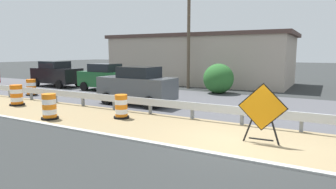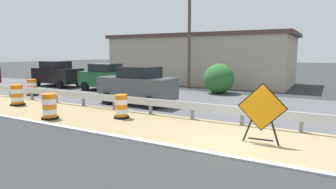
{
  "view_description": "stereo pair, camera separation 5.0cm",
  "coord_description": "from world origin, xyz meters",
  "px_view_note": "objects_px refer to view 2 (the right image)",
  "views": [
    {
      "loc": [
        -8.49,
        -2.21,
        2.74
      ],
      "look_at": [
        1.81,
        3.52,
        1.03
      ],
      "focal_mm": 31.07,
      "sensor_mm": 36.0,
      "label": 1
    },
    {
      "loc": [
        -8.46,
        -2.25,
        2.74
      ],
      "look_at": [
        1.81,
        3.52,
        1.03
      ],
      "focal_mm": 31.07,
      "sensor_mm": 36.0,
      "label": 2
    }
  ],
  "objects_px": {
    "warning_sign_diamond": "(262,110)",
    "utility_pole_near": "(189,26)",
    "traffic_barrel_nearest": "(121,108)",
    "car_trailing_near_lane": "(107,77)",
    "traffic_barrel_mid": "(17,96)",
    "traffic_barrel_far": "(32,88)",
    "traffic_barrel_close": "(50,108)",
    "car_distant_a": "(57,74)",
    "car_distant_b": "(138,86)"
  },
  "relations": [
    {
      "from": "car_distant_a",
      "to": "car_distant_b",
      "type": "relative_size",
      "value": 1.03
    },
    {
      "from": "warning_sign_diamond",
      "to": "utility_pole_near",
      "type": "distance_m",
      "value": 14.2
    },
    {
      "from": "warning_sign_diamond",
      "to": "utility_pole_near",
      "type": "height_order",
      "value": "utility_pole_near"
    },
    {
      "from": "traffic_barrel_nearest",
      "to": "traffic_barrel_close",
      "type": "height_order",
      "value": "traffic_barrel_close"
    },
    {
      "from": "traffic_barrel_mid",
      "to": "car_distant_b",
      "type": "distance_m",
      "value": 6.29
    },
    {
      "from": "traffic_barrel_far",
      "to": "utility_pole_near",
      "type": "relative_size",
      "value": 0.11
    },
    {
      "from": "traffic_barrel_mid",
      "to": "car_distant_a",
      "type": "distance_m",
      "value": 8.62
    },
    {
      "from": "traffic_barrel_close",
      "to": "utility_pole_near",
      "type": "relative_size",
      "value": 0.12
    },
    {
      "from": "warning_sign_diamond",
      "to": "utility_pole_near",
      "type": "xyz_separation_m",
      "value": [
        11.33,
        7.76,
        3.64
      ]
    },
    {
      "from": "traffic_barrel_close",
      "to": "car_distant_a",
      "type": "bearing_deg",
      "value": 48.54
    },
    {
      "from": "traffic_barrel_nearest",
      "to": "car_distant_b",
      "type": "relative_size",
      "value": 0.24
    },
    {
      "from": "warning_sign_diamond",
      "to": "car_distant_b",
      "type": "xyz_separation_m",
      "value": [
        3.7,
        7.16,
        -0.03
      ]
    },
    {
      "from": "car_trailing_near_lane",
      "to": "car_distant_a",
      "type": "xyz_separation_m",
      "value": [
        0.1,
        5.34,
        0.05
      ]
    },
    {
      "from": "car_distant_a",
      "to": "traffic_barrel_far",
      "type": "bearing_deg",
      "value": -56.87
    },
    {
      "from": "warning_sign_diamond",
      "to": "car_distant_b",
      "type": "distance_m",
      "value": 8.06
    },
    {
      "from": "car_trailing_near_lane",
      "to": "car_distant_b",
      "type": "distance_m",
      "value": 6.21
    },
    {
      "from": "traffic_barrel_mid",
      "to": "car_distant_a",
      "type": "height_order",
      "value": "car_distant_a"
    },
    {
      "from": "warning_sign_diamond",
      "to": "traffic_barrel_nearest",
      "type": "height_order",
      "value": "warning_sign_diamond"
    },
    {
      "from": "traffic_barrel_close",
      "to": "car_trailing_near_lane",
      "type": "distance_m",
      "value": 9.03
    },
    {
      "from": "warning_sign_diamond",
      "to": "traffic_barrel_nearest",
      "type": "bearing_deg",
      "value": -100.56
    },
    {
      "from": "car_trailing_near_lane",
      "to": "traffic_barrel_close",
      "type": "bearing_deg",
      "value": -62.63
    },
    {
      "from": "car_distant_b",
      "to": "traffic_barrel_mid",
      "type": "bearing_deg",
      "value": 32.61
    },
    {
      "from": "traffic_barrel_close",
      "to": "traffic_barrel_far",
      "type": "bearing_deg",
      "value": 59.1
    },
    {
      "from": "warning_sign_diamond",
      "to": "car_distant_a",
      "type": "xyz_separation_m",
      "value": [
        7.3,
        17.63,
        -0.0
      ]
    },
    {
      "from": "warning_sign_diamond",
      "to": "traffic_barrel_mid",
      "type": "height_order",
      "value": "warning_sign_diamond"
    },
    {
      "from": "traffic_barrel_nearest",
      "to": "utility_pole_near",
      "type": "bearing_deg",
      "value": 10.17
    },
    {
      "from": "car_distant_b",
      "to": "traffic_barrel_far",
      "type": "bearing_deg",
      "value": 5.21
    },
    {
      "from": "traffic_barrel_far",
      "to": "utility_pole_near",
      "type": "height_order",
      "value": "utility_pole_near"
    },
    {
      "from": "utility_pole_near",
      "to": "traffic_barrel_nearest",
      "type": "bearing_deg",
      "value": -169.83
    },
    {
      "from": "car_distant_b",
      "to": "traffic_barrel_nearest",
      "type": "bearing_deg",
      "value": 114.13
    },
    {
      "from": "warning_sign_diamond",
      "to": "car_trailing_near_lane",
      "type": "relative_size",
      "value": 0.44
    },
    {
      "from": "traffic_barrel_far",
      "to": "utility_pole_near",
      "type": "bearing_deg",
      "value": -41.48
    },
    {
      "from": "traffic_barrel_nearest",
      "to": "car_distant_b",
      "type": "xyz_separation_m",
      "value": [
        3.04,
        1.31,
        0.55
      ]
    },
    {
      "from": "car_trailing_near_lane",
      "to": "car_distant_b",
      "type": "bearing_deg",
      "value": -32.84
    },
    {
      "from": "traffic_barrel_mid",
      "to": "car_distant_a",
      "type": "xyz_separation_m",
      "value": [
        6.9,
        5.14,
        0.54
      ]
    },
    {
      "from": "traffic_barrel_close",
      "to": "car_distant_b",
      "type": "distance_m",
      "value": 4.79
    },
    {
      "from": "car_distant_a",
      "to": "traffic_barrel_nearest",
      "type": "bearing_deg",
      "value": -27.9
    },
    {
      "from": "traffic_barrel_close",
      "to": "car_trailing_near_lane",
      "type": "xyz_separation_m",
      "value": [
        8.11,
        3.95,
        0.49
      ]
    },
    {
      "from": "traffic_barrel_close",
      "to": "car_distant_b",
      "type": "xyz_separation_m",
      "value": [
        4.62,
        -1.18,
        0.52
      ]
    },
    {
      "from": "traffic_barrel_far",
      "to": "car_distant_a",
      "type": "relative_size",
      "value": 0.24
    },
    {
      "from": "traffic_barrel_far",
      "to": "car_distant_b",
      "type": "relative_size",
      "value": 0.25
    },
    {
      "from": "traffic_barrel_close",
      "to": "car_distant_b",
      "type": "height_order",
      "value": "car_distant_b"
    },
    {
      "from": "traffic_barrel_far",
      "to": "car_trailing_near_lane",
      "type": "bearing_deg",
      "value": -33.84
    },
    {
      "from": "traffic_barrel_mid",
      "to": "traffic_barrel_far",
      "type": "bearing_deg",
      "value": 43.37
    },
    {
      "from": "traffic_barrel_nearest",
      "to": "car_distant_b",
      "type": "height_order",
      "value": "car_distant_b"
    },
    {
      "from": "car_trailing_near_lane",
      "to": "utility_pole_near",
      "type": "bearing_deg",
      "value": 43.75
    },
    {
      "from": "traffic_barrel_close",
      "to": "car_distant_b",
      "type": "bearing_deg",
      "value": -14.34
    },
    {
      "from": "traffic_barrel_mid",
      "to": "car_distant_b",
      "type": "relative_size",
      "value": 0.26
    },
    {
      "from": "traffic_barrel_far",
      "to": "traffic_barrel_mid",
      "type": "bearing_deg",
      "value": -136.63
    },
    {
      "from": "traffic_barrel_mid",
      "to": "car_trailing_near_lane",
      "type": "height_order",
      "value": "car_trailing_near_lane"
    }
  ]
}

